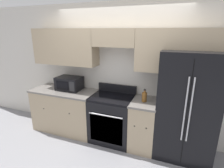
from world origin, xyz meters
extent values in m
plane|color=gray|center=(0.00, 0.00, 0.00)|extent=(12.00, 12.00, 0.00)
cube|color=beige|center=(0.00, 0.66, 1.30)|extent=(8.00, 0.06, 2.60)
cube|color=tan|center=(-1.07, 0.46, 1.78)|extent=(1.35, 0.33, 0.71)
cube|color=tan|center=(0.00, 0.46, 1.97)|extent=(0.79, 0.33, 0.32)
cube|color=tan|center=(1.07, 0.46, 1.78)|extent=(1.34, 0.33, 0.71)
cube|color=tan|center=(-1.07, 0.31, 0.44)|extent=(1.35, 0.62, 0.87)
cube|color=slate|center=(-1.07, 0.31, 0.89)|extent=(1.38, 0.64, 0.03)
sphere|color=black|center=(-1.37, 0.00, 0.57)|extent=(0.03, 0.03, 0.03)
sphere|color=black|center=(-0.76, 0.00, 0.57)|extent=(0.03, 0.03, 0.03)
cube|color=tan|center=(0.62, 0.31, 0.44)|extent=(0.44, 0.62, 0.87)
cube|color=slate|center=(0.62, 0.31, 0.89)|extent=(0.46, 0.64, 0.03)
sphere|color=black|center=(0.52, 0.00, 0.57)|extent=(0.03, 0.03, 0.03)
sphere|color=black|center=(0.72, 0.00, 0.57)|extent=(0.03, 0.03, 0.03)
cube|color=black|center=(0.00, 0.31, 0.43)|extent=(0.79, 0.62, 0.87)
cube|color=black|center=(0.00, 0.01, 0.39)|extent=(0.63, 0.01, 0.55)
cube|color=black|center=(0.00, 0.31, 0.89)|extent=(0.79, 0.62, 0.04)
cube|color=black|center=(0.00, 0.59, 0.99)|extent=(0.79, 0.04, 0.16)
cylinder|color=silver|center=(0.00, -0.02, 0.67)|extent=(0.63, 0.02, 0.02)
cube|color=black|center=(1.29, 0.35, 0.90)|extent=(0.91, 0.71, 1.81)
cube|color=black|center=(1.29, 0.00, 0.90)|extent=(0.01, 0.01, 1.66)
cylinder|color=#B7B7BC|center=(1.25, -0.02, 0.99)|extent=(0.02, 0.02, 0.99)
cylinder|color=#B7B7BC|center=(1.32, -0.02, 0.99)|extent=(0.02, 0.02, 0.99)
cube|color=black|center=(-0.98, 0.39, 1.04)|extent=(0.51, 0.35, 0.27)
cube|color=black|center=(-1.03, 0.21, 1.04)|extent=(0.28, 0.01, 0.18)
cube|color=#262628|center=(-0.80, 0.21, 1.04)|extent=(0.11, 0.01, 0.19)
cylinder|color=brown|center=(0.60, 0.30, 0.99)|extent=(0.09, 0.09, 0.16)
cylinder|color=brown|center=(0.60, 0.30, 1.09)|extent=(0.04, 0.04, 0.04)
cylinder|color=black|center=(0.60, 0.30, 1.12)|extent=(0.04, 0.04, 0.02)
camera|label=1|loc=(1.09, -2.53, 2.09)|focal=28.00mm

